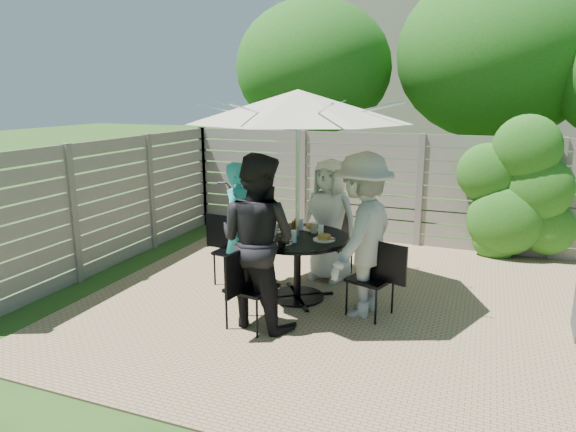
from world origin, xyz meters
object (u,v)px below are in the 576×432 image
at_px(plate_front, 281,241).
at_px(bicycle, 243,206).
at_px(patio_table, 297,255).
at_px(plate_back, 312,227).
at_px(chair_right, 371,294).
at_px(person_right, 362,236).
at_px(person_front, 257,241).
at_px(syrup_jug, 295,228).
at_px(person_back, 329,220).
at_px(umbrella, 298,106).
at_px(glass_right, 321,231).
at_px(coffee_cup, 314,228).
at_px(person_left, 242,226).
at_px(glass_left, 274,229).
at_px(plate_right, 324,238).
at_px(plate_left, 272,230).
at_px(chair_back, 333,256).
at_px(chair_left, 234,264).
at_px(glass_front, 294,236).
at_px(glass_back, 301,224).
at_px(chair_front, 251,304).

bearing_deg(plate_front, bicycle, 123.64).
height_order(patio_table, plate_back, plate_back).
bearing_deg(plate_back, plate_front, -100.42).
height_order(chair_right, person_right, person_right).
height_order(person_front, syrup_jug, person_front).
bearing_deg(person_right, person_back, -135.00).
bearing_deg(umbrella, glass_right, 11.58).
height_order(person_front, coffee_cup, person_front).
bearing_deg(chair_right, person_left, 7.71).
height_order(person_back, glass_left, person_back).
relative_size(person_left, person_front, 0.87).
height_order(glass_right, coffee_cup, glass_right).
bearing_deg(person_right, plate_front, -66.55).
xyz_separation_m(person_back, syrup_jug, (-0.20, -0.76, 0.06)).
height_order(person_front, plate_right, person_front).
xyz_separation_m(person_left, syrup_jug, (0.77, -0.09, 0.07)).
height_order(plate_back, plate_left, same).
xyz_separation_m(chair_right, glass_left, (-1.22, 0.12, 0.61)).
bearing_deg(chair_back, chair_left, -42.28).
relative_size(syrup_jug, coffee_cup, 1.33).
xyz_separation_m(chair_left, syrup_jug, (0.90, -0.11, 0.61)).
height_order(umbrella, chair_right, umbrella).
xyz_separation_m(chair_back, chair_right, (0.77, -1.13, -0.01)).
xyz_separation_m(person_left, glass_front, (0.87, -0.42, 0.06)).
bearing_deg(chair_right, glass_back, -5.97).
distance_m(syrup_jug, bicycle, 3.04).
height_order(plate_right, coffee_cup, coffee_cup).
xyz_separation_m(plate_back, plate_front, (-0.13, -0.71, 0.00)).
bearing_deg(bicycle, plate_back, -64.69).
xyz_separation_m(plate_right, bicycle, (-2.27, 2.49, -0.31)).
height_order(glass_back, coffee_cup, glass_back).
distance_m(umbrella, chair_back, 2.26).
height_order(person_right, plate_back, person_right).
bearing_deg(person_left, chair_right, -90.07).
bearing_deg(chair_front, bicycle, 36.25).
distance_m(person_front, glass_back, 1.10).
relative_size(chair_back, person_back, 0.56).
xyz_separation_m(glass_left, glass_right, (0.55, 0.11, 0.00)).
bearing_deg(person_back, chair_left, -139.29).
xyz_separation_m(chair_back, glass_right, (0.10, -0.89, 0.60)).
height_order(person_front, glass_right, person_front).
height_order(umbrella, plate_left, umbrella).
bearing_deg(coffee_cup, person_right, -27.20).
xyz_separation_m(chair_left, person_front, (0.80, -0.99, 0.66)).
xyz_separation_m(glass_back, syrup_jug, (0.01, -0.21, 0.01)).
distance_m(chair_right, glass_front, 1.08).
relative_size(person_left, chair_right, 1.82).
bearing_deg(chair_right, plate_back, -12.79).
relative_size(person_right, plate_left, 7.14).
distance_m(chair_back, plate_front, 1.44).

